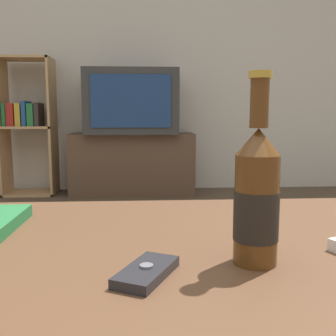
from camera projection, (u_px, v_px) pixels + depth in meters
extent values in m
cube|color=beige|center=(146.00, 47.00, 3.54)|extent=(8.00, 0.05, 2.60)
cube|color=brown|center=(158.00, 254.00, 0.67)|extent=(1.25, 0.66, 0.04)
cube|color=#4C3828|center=(133.00, 164.00, 3.42)|extent=(1.06, 0.37, 0.53)
cube|color=#2D2D2D|center=(132.00, 102.00, 3.35)|extent=(0.77, 0.52, 0.53)
cube|color=navy|center=(131.00, 101.00, 3.09)|extent=(0.63, 0.01, 0.42)
cube|color=tan|center=(4.00, 127.00, 3.35)|extent=(0.02, 0.30, 1.17)
cube|color=tan|center=(53.00, 127.00, 3.38)|extent=(0.02, 0.30, 1.17)
cube|color=tan|center=(32.00, 193.00, 3.44)|extent=(0.43, 0.30, 0.02)
cube|color=tan|center=(28.00, 127.00, 3.37)|extent=(0.43, 0.30, 0.02)
cube|color=tan|center=(25.00, 58.00, 3.29)|extent=(0.43, 0.30, 0.02)
cube|color=#236B38|center=(7.00, 115.00, 3.34)|extent=(0.03, 0.21, 0.19)
cube|color=maroon|center=(13.00, 115.00, 3.34)|extent=(0.06, 0.21, 0.19)
cube|color=#B7932D|center=(21.00, 115.00, 3.35)|extent=(0.04, 0.21, 0.19)
cube|color=navy|center=(27.00, 114.00, 3.35)|extent=(0.03, 0.21, 0.21)
cube|color=#236B38|center=(33.00, 115.00, 3.35)|extent=(0.05, 0.21, 0.19)
cube|color=#2D2828|center=(39.00, 115.00, 3.36)|extent=(0.04, 0.21, 0.20)
cylinder|color=#563314|center=(256.00, 210.00, 0.56)|extent=(0.06, 0.06, 0.16)
cylinder|color=black|center=(256.00, 215.00, 0.56)|extent=(0.06, 0.06, 0.07)
cone|color=#563314|center=(258.00, 142.00, 0.55)|extent=(0.06, 0.06, 0.04)
cylinder|color=#563314|center=(260.00, 103.00, 0.54)|extent=(0.03, 0.03, 0.07)
cylinder|color=#B79333|center=(260.00, 75.00, 0.54)|extent=(0.03, 0.03, 0.01)
cube|color=#232328|center=(146.00, 272.00, 0.52)|extent=(0.09, 0.12, 0.01)
cylinder|color=slate|center=(146.00, 266.00, 0.52)|extent=(0.02, 0.02, 0.00)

